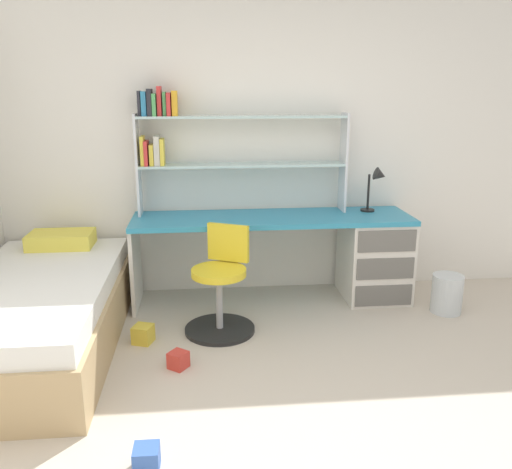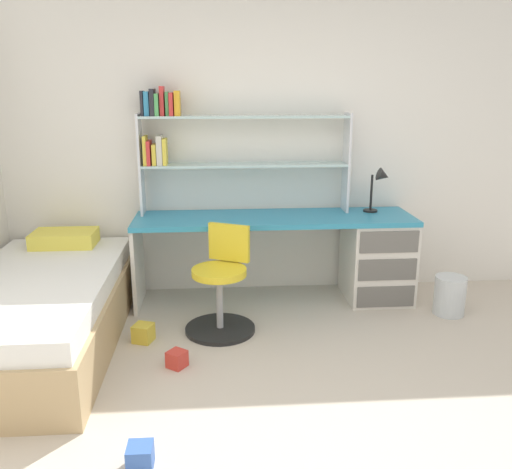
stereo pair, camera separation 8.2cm
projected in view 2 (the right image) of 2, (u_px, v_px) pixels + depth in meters
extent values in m
cube|color=beige|center=(327.00, 443.00, 2.72)|extent=(5.65, 5.46, 0.02)
cube|color=white|center=(279.00, 140.00, 4.54)|extent=(5.65, 0.06, 2.64)
cube|color=teal|center=(274.00, 219.00, 4.36)|extent=(2.29, 0.59, 0.04)
cube|color=silver|center=(377.00, 259.00, 4.52)|extent=(0.52, 0.56, 0.69)
cube|color=silver|center=(138.00, 264.00, 4.38)|extent=(0.03, 0.53, 0.69)
cube|color=#64625E|center=(386.00, 297.00, 4.31)|extent=(0.47, 0.01, 0.18)
cube|color=#64625E|center=(387.00, 270.00, 4.25)|extent=(0.47, 0.01, 0.18)
cube|color=#64625E|center=(389.00, 242.00, 4.18)|extent=(0.47, 0.01, 0.18)
cube|color=silver|center=(141.00, 165.00, 4.34)|extent=(0.02, 0.22, 0.82)
cube|color=silver|center=(346.00, 163.00, 4.46)|extent=(0.02, 0.22, 0.82)
cube|color=silver|center=(245.00, 165.00, 4.40)|extent=(1.69, 0.22, 0.02)
cube|color=silver|center=(245.00, 117.00, 4.30)|extent=(1.69, 0.22, 0.02)
cube|color=yellow|center=(145.00, 150.00, 4.31)|extent=(0.03, 0.17, 0.23)
cube|color=red|center=(149.00, 153.00, 4.32)|extent=(0.03, 0.19, 0.20)
cube|color=yellow|center=(155.00, 154.00, 4.32)|extent=(0.03, 0.16, 0.17)
cube|color=beige|center=(160.00, 150.00, 4.32)|extent=(0.04, 0.17, 0.24)
cube|color=yellow|center=(165.00, 152.00, 4.32)|extent=(0.03, 0.17, 0.21)
cube|color=#26262D|center=(142.00, 103.00, 4.21)|extent=(0.02, 0.16, 0.19)
cube|color=#338CBF|center=(147.00, 104.00, 4.21)|extent=(0.04, 0.14, 0.19)
cube|color=#26262D|center=(153.00, 102.00, 4.21)|extent=(0.03, 0.19, 0.21)
cube|color=#4CA559|center=(157.00, 105.00, 4.22)|extent=(0.03, 0.20, 0.17)
cube|color=red|center=(162.00, 101.00, 4.22)|extent=(0.03, 0.14, 0.23)
cube|color=#4CA559|center=(167.00, 104.00, 4.23)|extent=(0.03, 0.13, 0.19)
cube|color=red|center=(172.00, 104.00, 4.23)|extent=(0.03, 0.20, 0.18)
cube|color=gold|center=(177.00, 103.00, 4.23)|extent=(0.04, 0.16, 0.19)
cylinder|color=black|center=(370.00, 211.00, 4.52)|extent=(0.12, 0.12, 0.02)
cylinder|color=black|center=(371.00, 192.00, 4.48)|extent=(0.02, 0.02, 0.30)
cone|color=black|center=(384.00, 176.00, 4.40)|extent=(0.12, 0.11, 0.13)
cylinder|color=black|center=(220.00, 329.00, 3.96)|extent=(0.52, 0.52, 0.03)
cylinder|color=#A5A8AD|center=(220.00, 303.00, 3.90)|extent=(0.05, 0.05, 0.44)
cylinder|color=yellow|center=(219.00, 272.00, 3.84)|extent=(0.40, 0.40, 0.05)
cube|color=yellow|center=(229.00, 242.00, 3.95)|extent=(0.31, 0.18, 0.28)
cube|color=tan|center=(40.00, 322.00, 3.68)|extent=(1.04, 2.05, 0.37)
cube|color=white|center=(35.00, 287.00, 3.61)|extent=(0.98, 1.99, 0.14)
cube|color=#EAD84C|center=(65.00, 238.00, 4.32)|extent=(0.50, 0.32, 0.12)
cylinder|color=silver|center=(450.00, 295.00, 4.23)|extent=(0.25, 0.25, 0.31)
cube|color=#3860B7|center=(140.00, 457.00, 2.51)|extent=(0.12, 0.12, 0.12)
cube|color=red|center=(177.00, 359.00, 3.44)|extent=(0.15, 0.15, 0.11)
cube|color=gold|center=(143.00, 333.00, 3.78)|extent=(0.16, 0.16, 0.13)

